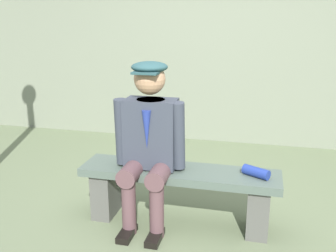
{
  "coord_description": "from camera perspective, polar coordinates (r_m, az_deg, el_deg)",
  "views": [
    {
      "loc": [
        -0.59,
        2.79,
        1.63
      ],
      "look_at": [
        0.09,
        0.0,
        0.81
      ],
      "focal_mm": 41.56,
      "sensor_mm": 36.0,
      "label": 1
    }
  ],
  "objects": [
    {
      "name": "ground_plane",
      "position": [
        3.29,
        1.58,
        -13.84
      ],
      "size": [
        30.0,
        30.0,
        0.0
      ],
      "primitive_type": "plane",
      "color": "#636F50"
    },
    {
      "name": "bench",
      "position": [
        3.14,
        1.63,
        -8.95
      ],
      "size": [
        1.57,
        0.37,
        0.46
      ],
      "color": "#4C5B51",
      "rests_on": "ground"
    },
    {
      "name": "seated_man",
      "position": [
        2.99,
        -2.81,
        -1.73
      ],
      "size": [
        0.57,
        0.55,
        1.3
      ],
      "color": "#353B47",
      "rests_on": "ground"
    },
    {
      "name": "rolled_magazine",
      "position": [
        3.01,
        12.78,
        -6.6
      ],
      "size": [
        0.22,
        0.17,
        0.08
      ],
      "primitive_type": "cylinder",
      "rotation": [
        0.0,
        1.57,
        -0.5
      ],
      "color": "navy",
      "rests_on": "bench"
    },
    {
      "name": "stadium_wall",
      "position": [
        5.18,
        7.22,
        9.62
      ],
      "size": [
        12.0,
        0.24,
        2.14
      ],
      "primitive_type": "cube",
      "color": "slate",
      "rests_on": "ground"
    }
  ]
}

